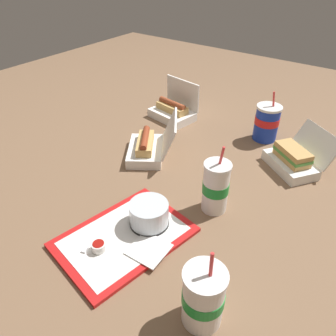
{
  "coord_description": "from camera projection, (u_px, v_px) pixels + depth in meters",
  "views": [
    {
      "loc": [
        -0.79,
        -0.56,
        0.72
      ],
      "look_at": [
        -0.02,
        0.0,
        0.05
      ],
      "focal_mm": 35.0,
      "sensor_mm": 36.0,
      "label": 1
    }
  ],
  "objects": [
    {
      "name": "ground_plane",
      "position": [
        173.0,
        176.0,
        1.2
      ],
      "size": [
        3.2,
        3.2,
        0.0
      ],
      "primitive_type": "plane",
      "color": "brown"
    },
    {
      "name": "food_tray",
      "position": [
        124.0,
        237.0,
        0.95
      ],
      "size": [
        0.41,
        0.32,
        0.01
      ],
      "color": "red",
      "rests_on": "ground_plane"
    },
    {
      "name": "cake_container",
      "position": [
        149.0,
        214.0,
        0.97
      ],
      "size": [
        0.12,
        0.12,
        0.07
      ],
      "color": "black",
      "rests_on": "food_tray"
    },
    {
      "name": "ketchup_cup",
      "position": [
        99.0,
        246.0,
        0.89
      ],
      "size": [
        0.04,
        0.04,
        0.02
      ],
      "color": "white",
      "rests_on": "food_tray"
    },
    {
      "name": "napkin_stack",
      "position": [
        149.0,
        249.0,
        0.9
      ],
      "size": [
        0.1,
        0.1,
        0.0
      ],
      "primitive_type": "cube",
      "rotation": [
        0.0,
        0.0,
        0.05
      ],
      "color": "white",
      "rests_on": "food_tray"
    },
    {
      "name": "plastic_fork",
      "position": [
        92.0,
        238.0,
        0.93
      ],
      "size": [
        0.11,
        0.05,
        0.0
      ],
      "primitive_type": "cube",
      "rotation": [
        0.0,
        0.0,
        0.34
      ],
      "color": "white",
      "rests_on": "food_tray"
    },
    {
      "name": "clamshell_hotdog_right",
      "position": [
        148.0,
        147.0,
        1.29
      ],
      "size": [
        0.28,
        0.27,
        0.16
      ],
      "color": "white",
      "rests_on": "ground_plane"
    },
    {
      "name": "clamshell_sandwich_front",
      "position": [
        294.0,
        159.0,
        1.22
      ],
      "size": [
        0.27,
        0.27,
        0.15
      ],
      "color": "white",
      "rests_on": "ground_plane"
    },
    {
      "name": "clamshell_hotdog_left",
      "position": [
        173.0,
        110.0,
        1.57
      ],
      "size": [
        0.17,
        0.22,
        0.18
      ],
      "color": "white",
      "rests_on": "ground_plane"
    },
    {
      "name": "soda_cup_left",
      "position": [
        203.0,
        297.0,
        0.71
      ],
      "size": [
        0.1,
        0.1,
        0.22
      ],
      "color": "white",
      "rests_on": "ground_plane"
    },
    {
      "name": "soda_cup_front",
      "position": [
        267.0,
        122.0,
        1.38
      ],
      "size": [
        0.11,
        0.11,
        0.21
      ],
      "color": "#1938B7",
      "rests_on": "ground_plane"
    },
    {
      "name": "soda_cup_corner",
      "position": [
        216.0,
        187.0,
        1.01
      ],
      "size": [
        0.09,
        0.09,
        0.23
      ],
      "color": "white",
      "rests_on": "ground_plane"
    }
  ]
}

